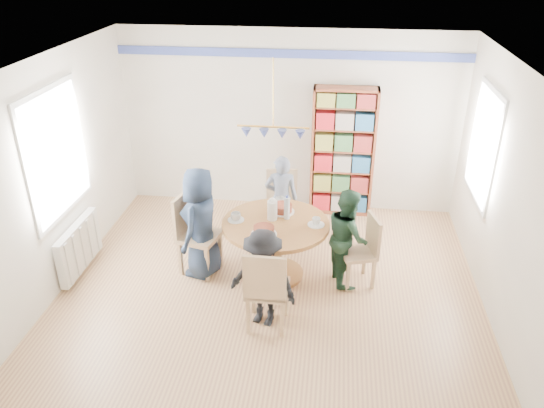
% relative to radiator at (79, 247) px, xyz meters
% --- Properties ---
extents(ground, '(5.00, 5.00, 0.00)m').
position_rel_radiator_xyz_m(ground, '(2.42, -0.30, -0.35)').
color(ground, tan).
extents(room_shell, '(5.00, 5.00, 5.00)m').
position_rel_radiator_xyz_m(room_shell, '(2.16, 0.57, 1.30)').
color(room_shell, white).
rests_on(room_shell, ground).
extents(radiator, '(0.12, 1.00, 0.60)m').
position_rel_radiator_xyz_m(radiator, '(0.00, 0.00, 0.00)').
color(radiator, silver).
rests_on(radiator, ground).
extents(dining_table, '(1.30, 1.30, 0.75)m').
position_rel_radiator_xyz_m(dining_table, '(2.45, 0.20, 0.21)').
color(dining_table, olive).
rests_on(dining_table, ground).
extents(chair_left, '(0.55, 0.55, 1.04)m').
position_rel_radiator_xyz_m(chair_left, '(1.41, 0.22, 0.22)').
color(chair_left, tan).
rests_on(chair_left, ground).
extents(chair_right, '(0.50, 0.50, 0.89)m').
position_rel_radiator_xyz_m(chair_right, '(3.52, 0.18, 0.14)').
color(chair_right, tan).
rests_on(chair_right, ground).
extents(chair_far, '(0.47, 0.47, 0.96)m').
position_rel_radiator_xyz_m(chair_far, '(2.41, 1.21, 0.18)').
color(chair_far, tan).
rests_on(chair_far, ground).
extents(chair_near, '(0.45, 0.45, 1.00)m').
position_rel_radiator_xyz_m(chair_near, '(2.47, -0.84, 0.20)').
color(chair_near, tan).
rests_on(chair_near, ground).
extents(person_left, '(0.58, 0.77, 1.41)m').
position_rel_radiator_xyz_m(person_left, '(1.54, 0.16, 0.36)').
color(person_left, '#1A263A').
rests_on(person_left, ground).
extents(person_right, '(0.60, 0.69, 1.22)m').
position_rel_radiator_xyz_m(person_right, '(3.31, 0.22, 0.26)').
color(person_right, '#193222').
rests_on(person_right, ground).
extents(person_far, '(0.47, 0.32, 1.25)m').
position_rel_radiator_xyz_m(person_far, '(2.42, 1.10, 0.27)').
color(person_far, gray).
rests_on(person_far, ground).
extents(person_near, '(0.83, 0.62, 1.15)m').
position_rel_radiator_xyz_m(person_near, '(2.42, -0.72, 0.23)').
color(person_near, black).
rests_on(person_near, ground).
extents(bookshelf, '(0.92, 0.28, 1.94)m').
position_rel_radiator_xyz_m(bookshelf, '(3.23, 2.04, 0.60)').
color(bookshelf, brown).
rests_on(bookshelf, ground).
extents(tableware, '(1.17, 1.17, 0.31)m').
position_rel_radiator_xyz_m(tableware, '(2.42, 0.23, 0.47)').
color(tableware, white).
rests_on(tableware, dining_table).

